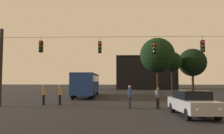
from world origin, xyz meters
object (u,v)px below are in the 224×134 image
Objects in this scene: pedestrian_crossing_center at (158,97)px; pedestrian_near_bus at (130,95)px; pedestrian_crossing_right at (44,93)px; tree_right_far at (172,62)px; city_bus at (87,82)px; pedestrian_crossing_left at (60,93)px; car_near_right at (192,103)px; tree_behind_building at (157,55)px; tree_left_silhouette at (192,63)px.

pedestrian_near_bus is at bearing 175.11° from pedestrian_crossing_center.
pedestrian_crossing_right is 26.75m from tree_right_far.
pedestrian_crossing_left is at bearing -95.13° from city_bus.
tree_right_far is (5.38, 26.07, 4.77)m from car_near_right.
city_bus is 17.46m from car_near_right.
pedestrian_crossing_center is (7.17, -11.88, -0.97)m from city_bus.
pedestrian_crossing_left reaches higher than pedestrian_crossing_right.
pedestrian_crossing_left is at bearing 161.93° from pedestrian_near_bus.
tree_behind_building is (5.56, 18.57, 5.30)m from pedestrian_near_bus.
tree_right_far reaches higher than pedestrian_crossing_left.
car_near_right is at bearing -44.11° from pedestrian_near_bus.
tree_right_far is (6.83, 22.80, 4.66)m from pedestrian_crossing_center.
pedestrian_crossing_center is 0.92× the size of pedestrian_near_bus.
pedestrian_crossing_center is (-1.45, 3.27, 0.10)m from car_near_right.
pedestrian_crossing_left is 0.24× the size of tree_right_far.
tree_left_silhouette is (19.36, 22.90, 4.58)m from pedestrian_crossing_left.
pedestrian_crossing_center is 27.86m from tree_left_silhouette.
city_bus is at bearing 76.85° from pedestrian_crossing_right.
city_bus is at bearing 84.87° from pedestrian_crossing_left.
car_near_right is 4.95m from pedestrian_near_bus.
car_near_right is 10.91m from pedestrian_crossing_left.
pedestrian_crossing_right is 0.19× the size of tree_behind_building.
tree_right_far reaches higher than city_bus.
car_near_right is 2.48× the size of pedestrian_crossing_right.
pedestrian_near_bus is 20.10m from tree_behind_building.
pedestrian_crossing_left is at bearing -130.21° from tree_left_silhouette.
tree_left_silhouette is 5.01m from tree_right_far.
car_near_right is 2.74× the size of pedestrian_crossing_center.
pedestrian_crossing_left is at bearing 1.52° from pedestrian_crossing_right.
tree_behind_building is at bearing 52.24° from pedestrian_crossing_right.
pedestrian_near_bus is at bearing -118.39° from tree_left_silhouette.
city_bus is at bearing 121.10° from pedestrian_crossing_center.
tree_behind_building reaches higher than city_bus.
pedestrian_crossing_left is (-0.88, -9.77, -0.85)m from city_bus.
pedestrian_crossing_center is 0.91× the size of pedestrian_crossing_right.
pedestrian_crossing_left is 0.22× the size of tree_left_silhouette.
tree_left_silhouette reaches higher than pedestrian_crossing_right.
car_near_right is (8.62, -15.15, -1.07)m from city_bus.
pedestrian_crossing_left reaches higher than pedestrian_near_bus.
pedestrian_crossing_left reaches higher than car_near_right.
tree_behind_building reaches higher than pedestrian_near_bus.
pedestrian_crossing_right reaches higher than car_near_right.
pedestrian_crossing_left is 0.19× the size of tree_behind_building.
pedestrian_crossing_left is at bearing 165.25° from pedestrian_crossing_center.
tree_behind_building reaches higher than tree_left_silhouette.
pedestrian_crossing_center is 0.19× the size of tree_left_silhouette.
tree_behind_building is at bearing 84.80° from car_near_right.
tree_behind_building is at bearing -141.45° from tree_left_silhouette.
tree_left_silhouette is at bearing 26.29° from tree_right_far.
tree_left_silhouette reaches higher than car_near_right.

